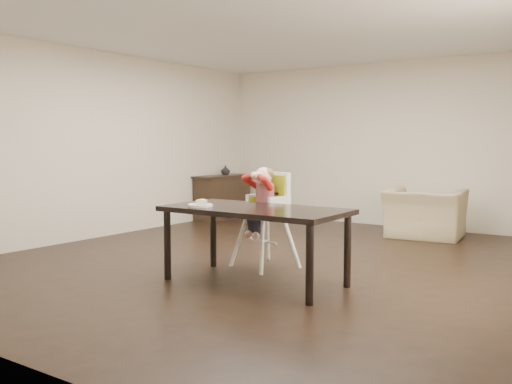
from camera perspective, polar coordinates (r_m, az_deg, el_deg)
The scene contains 8 objects.
ground at distance 6.72m, azimuth 1.50°, elevation -6.92°, with size 7.00×7.00×0.00m, color black.
room_walls at distance 6.59m, azimuth 1.54°, elevation 9.08°, with size 6.02×7.02×2.71m.
dining_table at distance 5.58m, azimuth -0.11°, elevation -2.38°, with size 1.80×0.90×0.75m.
high_chair at distance 6.30m, azimuth 1.09°, elevation -0.48°, with size 0.58×0.58×1.11m.
plate at distance 5.68m, azimuth -5.54°, elevation -1.21°, with size 0.28×0.28×0.07m.
armchair at distance 8.63m, azimuth 16.53°, elevation -1.29°, with size 1.08×0.70×0.94m, color tan.
sideboard at distance 10.41m, azimuth -3.35°, elevation -0.47°, with size 0.44×1.26×0.79m.
vase at distance 10.44m, azimuth -3.07°, elevation 2.17°, with size 0.17×0.18×0.17m, color #99999E.
Camera 1 is at (3.57, -5.52, 1.39)m, focal length 40.00 mm.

